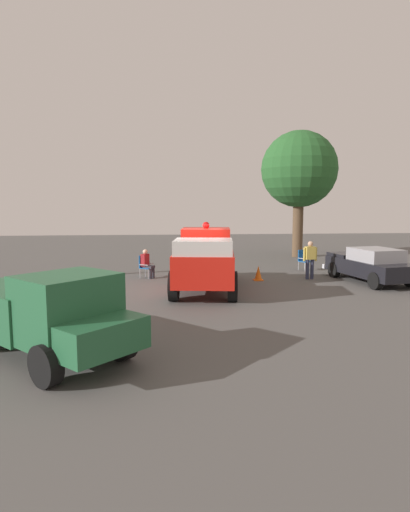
# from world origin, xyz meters

# --- Properties ---
(ground_plane) EXTENTS (60.00, 60.00, 0.00)m
(ground_plane) POSITION_xyz_m (0.00, 0.00, 0.00)
(ground_plane) COLOR #514F4C
(vintage_fire_truck) EXTENTS (6.18, 3.01, 2.59)m
(vintage_fire_truck) POSITION_xyz_m (-0.28, 0.53, 1.20)
(vintage_fire_truck) COLOR black
(vintage_fire_truck) RESTS_ON ground
(classic_hot_rod) EXTENTS (4.62, 2.59, 1.46)m
(classic_hot_rod) POSITION_xyz_m (-1.30, 7.66, 0.75)
(classic_hot_rod) COLOR black
(classic_hot_rod) RESTS_ON ground
(parked_pickup) EXTENTS (4.65, 4.68, 1.90)m
(parked_pickup) POSITION_xyz_m (6.65, -3.64, 0.99)
(parked_pickup) COLOR black
(parked_pickup) RESTS_ON ground
(lawn_chair_near_truck) EXTENTS (0.67, 0.67, 1.02)m
(lawn_chair_near_truck) POSITION_xyz_m (-3.22, -1.93, 0.59)
(lawn_chair_near_truck) COLOR #B7BABF
(lawn_chair_near_truck) RESTS_ON ground
(lawn_chair_by_car) EXTENTS (0.67, 0.67, 1.02)m
(lawn_chair_by_car) POSITION_xyz_m (-4.70, 5.87, 0.59)
(lawn_chair_by_car) COLOR #B7BABF
(lawn_chair_by_car) RESTS_ON ground
(spectator_seated) EXTENTS (0.59, 0.65, 1.29)m
(spectator_seated) POSITION_xyz_m (-3.15, -1.82, 0.70)
(spectator_seated) COLOR #383842
(spectator_seated) RESTS_ON ground
(spectator_standing) EXTENTS (0.30, 0.65, 1.68)m
(spectator_standing) POSITION_xyz_m (-2.21, 5.35, 0.96)
(spectator_standing) COLOR #2D334C
(spectator_standing) RESTS_ON ground
(oak_tree_left) EXTENTS (4.64, 4.64, 7.72)m
(oak_tree_left) POSITION_xyz_m (-10.01, 7.22, 5.34)
(oak_tree_left) COLOR brown
(oak_tree_left) RESTS_ON ground
(traffic_cone) EXTENTS (0.40, 0.40, 0.64)m
(traffic_cone) POSITION_xyz_m (-2.10, 3.02, 0.31)
(traffic_cone) COLOR orange
(traffic_cone) RESTS_ON ground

